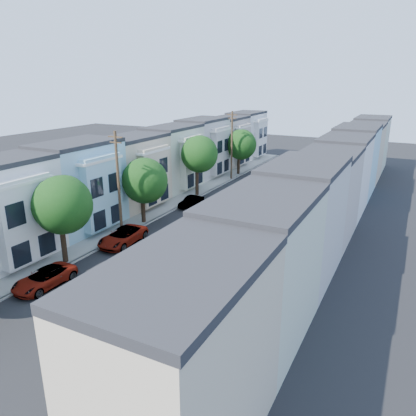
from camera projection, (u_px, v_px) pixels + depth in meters
ground at (165, 256)px, 35.04m from camera, size 160.00×160.00×0.00m
road_slab at (235, 208)px, 47.73m from camera, size 12.00×70.00×0.02m
curb_left at (190, 201)px, 50.35m from camera, size 0.30×70.00×0.15m
curb_right at (285, 216)px, 45.08m from camera, size 0.30×70.00×0.15m
sidewalk_left at (181, 200)px, 50.91m from camera, size 2.60×70.00×0.15m
sidewalk_right at (296, 217)px, 44.51m from camera, size 2.60×70.00×0.15m
centerline at (235, 209)px, 47.74m from camera, size 0.12×70.00×0.01m
townhouse_row_left at (156, 196)px, 52.59m from camera, size 5.00×70.00×8.50m
townhouse_row_right at (331, 223)px, 42.88m from camera, size 5.00×70.00×8.50m
tree_b at (62, 205)px, 32.01m from camera, size 4.70×4.70×7.47m
tree_c at (144, 181)px, 41.44m from camera, size 4.70×4.70×7.01m
tree_d at (199, 154)px, 51.14m from camera, size 4.70×4.70×7.88m
tree_e at (241, 145)px, 62.94m from camera, size 4.70×4.70×7.17m
tree_far_r at (324, 162)px, 56.29m from camera, size 3.10×3.10×5.14m
utility_pole_near at (119, 185)px, 37.90m from camera, size 1.60×0.26×10.00m
utility_pole_far at (232, 146)px, 59.91m from camera, size 1.60×0.26×10.00m
fedex_truck at (243, 199)px, 45.65m from camera, size 2.35×6.10×2.92m
lead_sedan at (269, 189)px, 53.13m from camera, size 2.69×5.25×1.51m
parked_left_b at (44, 278)px, 29.66m from camera, size 2.39×4.90×1.34m
parked_left_c at (123, 237)px, 37.30m from camera, size 2.67×5.44×1.49m
parked_left_d at (191, 202)px, 48.17m from camera, size 1.63×3.86×1.25m
parked_right_a at (158, 309)px, 25.58m from camera, size 1.93×4.60×1.50m
parked_right_b at (205, 268)px, 31.08m from camera, size 2.50×5.07×1.47m
parked_right_c at (283, 201)px, 48.00m from camera, size 1.74×4.55×1.50m
parked_right_d at (302, 185)px, 55.37m from camera, size 2.00×4.60×1.49m
motorcycle at (139, 331)px, 23.89m from camera, size 0.30×2.17×0.86m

